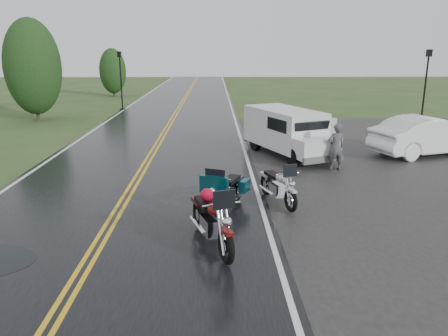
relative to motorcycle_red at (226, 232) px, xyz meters
name	(u,v)px	position (x,y,z in m)	size (l,w,h in m)	color
ground	(106,232)	(-2.76, 1.71, -0.73)	(120.00, 120.00, 0.00)	#2D471E
road	(159,143)	(-2.76, 11.71, -0.71)	(8.00, 100.00, 0.04)	black
motorcycle_red	(226,232)	(0.00, 0.00, 0.00)	(0.89, 2.46, 1.45)	#5C0A0A
motorcycle_teal	(213,198)	(-0.25, 2.18, -0.07)	(0.81, 2.22, 1.31)	#042E36
motorcycle_silver	(291,191)	(1.75, 2.80, -0.11)	(0.76, 2.08, 1.23)	#AEB2B6
van_white	(294,142)	(2.65, 7.48, 0.21)	(1.80, 4.79, 1.88)	silver
person_at_van	(336,148)	(4.02, 6.97, 0.09)	(0.60, 0.39, 1.64)	#49484D
sedan_white	(428,136)	(8.34, 9.19, 0.05)	(1.64, 4.71, 1.55)	white
lamp_post_far_left	(121,81)	(-6.69, 23.25, 1.30)	(0.35, 0.35, 4.06)	black
lamp_post_far_right	(425,86)	(11.83, 17.15, 1.37)	(0.36, 0.36, 4.19)	black
tree_left_mid	(34,77)	(-10.85, 18.68, 1.81)	(3.25, 3.25, 5.08)	#1E3D19
tree_left_far	(113,76)	(-9.34, 32.64, 1.10)	(2.37, 2.37, 3.65)	#1E3D19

